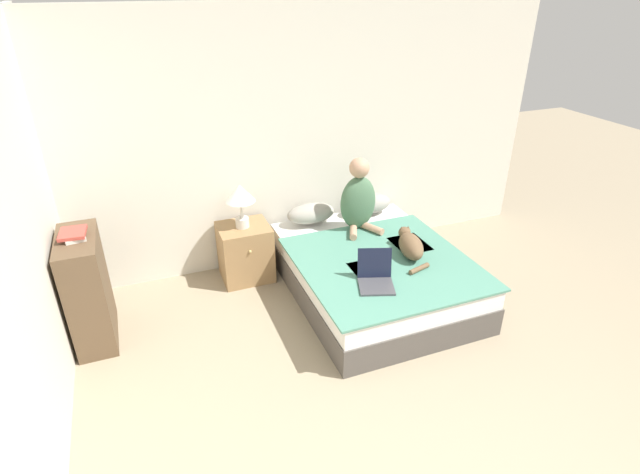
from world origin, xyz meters
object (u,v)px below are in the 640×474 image
object	(u,v)px
bed	(374,274)
laptop_open	(376,278)
pillow_near	(311,213)
nightstand	(245,252)
person_sitting	(358,199)
pillow_far	(368,204)
bookshelf	(88,290)
table_lamp	(240,197)
cat_tabby	(411,245)
book_stack_top	(74,234)

from	to	relation	value
bed	laptop_open	distance (m)	0.61
pillow_near	nightstand	world-z (taller)	pillow_near
person_sitting	nightstand	xyz separation A→B (m)	(-1.12, 0.23, -0.49)
pillow_near	pillow_far	bearing A→B (deg)	0.00
nightstand	bookshelf	xyz separation A→B (m)	(-1.41, -0.47, 0.19)
pillow_far	table_lamp	size ratio (longest dim) A/B	1.16
bed	pillow_far	distance (m)	0.94
pillow_far	laptop_open	distance (m)	1.41
pillow_near	table_lamp	distance (m)	0.81
pillow_far	bookshelf	distance (m)	2.85
pillow_far	laptop_open	xyz separation A→B (m)	(-0.57, -1.29, -0.04)
pillow_near	pillow_far	distance (m)	0.66
pillow_far	cat_tabby	distance (m)	0.97
pillow_far	book_stack_top	bearing A→B (deg)	-169.14
person_sitting	table_lamp	xyz separation A→B (m)	(-1.13, 0.22, 0.11)
bed	pillow_near	size ratio (longest dim) A/B	3.83
pillow_near	person_sitting	size ratio (longest dim) A/B	0.68
person_sitting	pillow_far	bearing A→B (deg)	47.72
cat_tabby	book_stack_top	xyz separation A→B (m)	(-2.74, 0.44, 0.42)
person_sitting	nightstand	size ratio (longest dim) A/B	1.29
pillow_far	table_lamp	distance (m)	1.43
cat_tabby	bookshelf	distance (m)	2.77
bed	nightstand	size ratio (longest dim) A/B	3.39
pillow_far	table_lamp	bearing A→B (deg)	-177.07
pillow_near	person_sitting	world-z (taller)	person_sitting
person_sitting	table_lamp	distance (m)	1.15
bed	nightstand	xyz separation A→B (m)	(-1.06, 0.75, 0.06)
bookshelf	book_stack_top	bearing A→B (deg)	88.34
bookshelf	table_lamp	bearing A→B (deg)	18.48
cat_tabby	pillow_near	bearing A→B (deg)	45.84
person_sitting	pillow_near	bearing A→B (deg)	143.47
bed	laptop_open	bearing A→B (deg)	-116.67
book_stack_top	bookshelf	bearing A→B (deg)	-91.66
person_sitting	bed	bearing A→B (deg)	-97.04
bed	cat_tabby	size ratio (longest dim) A/B	3.34
pillow_far	nightstand	size ratio (longest dim) A/B	0.88
nightstand	book_stack_top	xyz separation A→B (m)	(-1.41, -0.47, 0.69)
pillow_far	cat_tabby	bearing A→B (deg)	-93.27
bed	bookshelf	size ratio (longest dim) A/B	2.05
pillow_near	pillow_far	xyz separation A→B (m)	(0.66, 0.00, 0.00)
table_lamp	bookshelf	size ratio (longest dim) A/B	0.46
pillow_near	table_lamp	bearing A→B (deg)	-174.44
pillow_near	nightstand	bearing A→B (deg)	-174.85
laptop_open	person_sitting	bearing A→B (deg)	92.30
bed	pillow_near	bearing A→B (deg)	112.15
laptop_open	nightstand	xyz separation A→B (m)	(-0.81, 1.23, -0.23)
bookshelf	book_stack_top	xyz separation A→B (m)	(0.00, 0.00, 0.50)
person_sitting	cat_tabby	size ratio (longest dim) A/B	1.27
cat_tabby	pillow_far	bearing A→B (deg)	10.66
bed	bookshelf	distance (m)	2.49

